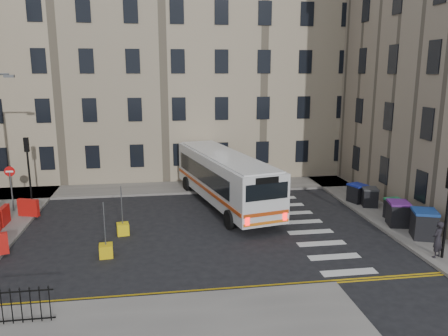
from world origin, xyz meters
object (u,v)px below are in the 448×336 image
object	(u,v)px
bus	(225,177)
pedestrian	(438,239)
bollard_chevron	(106,251)
wheelie_bin_c	(395,209)
wheelie_bin_b	(398,213)
wheelie_bin_a	(424,224)
bollard_yellow	(123,229)
wheelie_bin_d	(370,197)
wheelie_bin_e	(357,193)

from	to	relation	value
bus	pedestrian	size ratio (longest dim) A/B	7.16
bus	bollard_chevron	bearing A→B (deg)	-145.36
bus	wheelie_bin_c	distance (m)	10.14
bollard_chevron	wheelie_bin_b	bearing A→B (deg)	5.95
wheelie_bin_a	bollard_chevron	bearing A→B (deg)	-161.38
bollard_yellow	wheelie_bin_b	bearing A→B (deg)	-4.61
wheelie_bin_d	bollard_chevron	world-z (taller)	wheelie_bin_d
bollard_yellow	bollard_chevron	size ratio (longest dim) A/B	1.00
wheelie_bin_a	wheelie_bin_b	xyz separation A→B (m)	(-0.31, 1.87, -0.05)
wheelie_bin_b	pedestrian	xyz separation A→B (m)	(-0.49, -4.14, 0.17)
bus	wheelie_bin_a	xyz separation A→B (m)	(8.93, -7.37, -0.97)
wheelie_bin_d	pedestrian	world-z (taller)	pedestrian
wheelie_bin_c	bollard_chevron	bearing A→B (deg)	-176.16
wheelie_bin_b	bollard_chevron	world-z (taller)	wheelie_bin_b
bus	wheelie_bin_b	xyz separation A→B (m)	(8.62, -5.50, -1.03)
wheelie_bin_d	bus	bearing A→B (deg)	-177.94
wheelie_bin_e	pedestrian	bearing A→B (deg)	-110.75
wheelie_bin_c	wheelie_bin_d	bearing A→B (deg)	90.31
bollard_chevron	pedestrian	bearing A→B (deg)	-9.90
wheelie_bin_a	pedestrian	size ratio (longest dim) A/B	0.95
wheelie_bin_a	wheelie_bin_e	bearing A→B (deg)	114.81
wheelie_bin_c	wheelie_bin_e	xyz separation A→B (m)	(-0.64, 3.43, 0.01)
bus	bollard_chevron	distance (m)	9.75
bollard_yellow	pedestrian	bearing A→B (deg)	-20.63
wheelie_bin_d	wheelie_bin_e	distance (m)	0.97
wheelie_bin_d	pedestrian	xyz separation A→B (m)	(-0.62, -7.64, 0.26)
wheelie_bin_a	wheelie_bin_c	distance (m)	2.85
wheelie_bin_d	wheelie_bin_e	size ratio (longest dim) A/B	0.96
bollard_chevron	wheelie_bin_e	bearing A→B (deg)	21.87
bollard_chevron	bollard_yellow	bearing A→B (deg)	78.79
wheelie_bin_b	bollard_chevron	bearing A→B (deg)	-159.32
bus	bollard_chevron	size ratio (longest dim) A/B	20.03
wheelie_bin_c	wheelie_bin_d	distance (m)	2.55
wheelie_bin_b	bollard_yellow	bearing A→B (deg)	-169.88
wheelie_bin_a	wheelie_bin_d	xyz separation A→B (m)	(-0.17, 5.38, -0.14)
wheelie_bin_c	wheelie_bin_e	distance (m)	3.49
wheelie_bin_c	bollard_yellow	world-z (taller)	wheelie_bin_c
bollard_yellow	wheelie_bin_d	bearing A→B (deg)	8.98
wheelie_bin_c	pedestrian	size ratio (longest dim) A/B	0.68
wheelie_bin_a	wheelie_bin_b	distance (m)	1.90
bollard_yellow	bollard_chevron	distance (m)	2.81
bus	wheelie_bin_c	bearing A→B (deg)	-39.34
wheelie_bin_c	bollard_yellow	distance (m)	15.00
wheelie_bin_a	bollard_chevron	world-z (taller)	wheelie_bin_a
wheelie_bin_d	bollard_yellow	world-z (taller)	wheelie_bin_d
wheelie_bin_c	bollard_chevron	xyz separation A→B (m)	(-15.54, -2.55, -0.43)
wheelie_bin_a	wheelie_bin_c	size ratio (longest dim) A/B	1.40
wheelie_bin_a	bollard_yellow	distance (m)	15.23
wheelie_bin_e	bollard_yellow	world-z (taller)	wheelie_bin_e
bus	wheelie_bin_c	size ratio (longest dim) A/B	10.52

